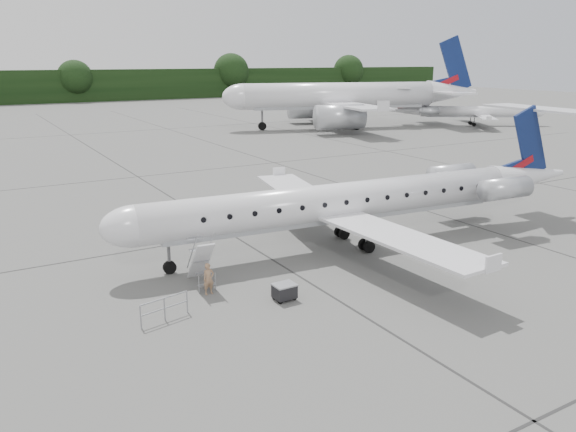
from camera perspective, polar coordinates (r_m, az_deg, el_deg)
ground at (r=31.42m, az=7.76°, el=-4.09°), size 320.00×320.00×0.00m
treeline at (r=154.39m, az=-24.02°, el=11.90°), size 260.00×4.00×8.00m
main_regional_jet at (r=31.82m, az=5.28°, el=3.30°), size 31.17×23.70×7.54m
airstair at (r=27.23m, az=-8.86°, el=-4.64°), size 1.03×2.15×2.36m
passenger at (r=26.32m, az=-8.07°, el=-6.34°), size 0.56×0.39×1.50m
safety_railing at (r=24.20m, az=-12.43°, el=-9.24°), size 2.17×0.55×1.00m
baggage_cart at (r=25.58m, az=-0.36°, el=-7.66°), size 0.97×0.80×0.83m
bg_narrowbody at (r=90.11m, az=5.23°, el=13.34°), size 45.49×38.08×14.05m
bg_regional_right at (r=98.55m, az=18.83°, el=10.52°), size 29.52×27.53×6.29m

